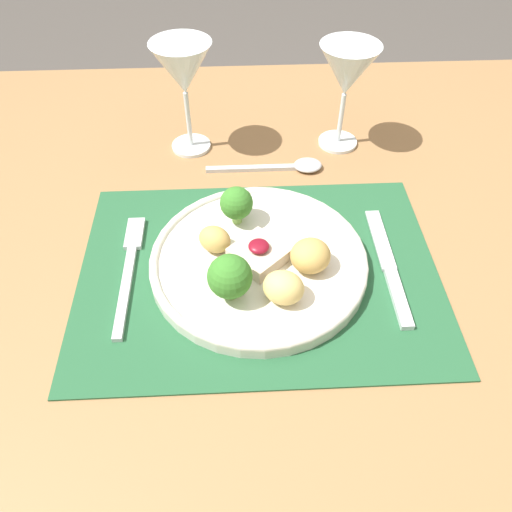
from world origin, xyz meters
TOP-DOWN VIEW (x-y plane):
  - ground_plane at (0.00, 0.00)m, footprint 8.00×8.00m
  - dining_table at (0.00, 0.00)m, footprint 1.30×1.18m
  - placemat at (0.00, 0.00)m, footprint 0.48×0.35m
  - dinner_plate at (-0.00, 0.00)m, footprint 0.29×0.29m
  - fork at (-0.17, 0.02)m, footprint 0.02×0.21m
  - knife at (0.17, -0.01)m, footprint 0.02×0.21m
  - spoon at (0.06, 0.22)m, footprint 0.19×0.04m
  - wine_glass_near at (0.15, 0.29)m, footprint 0.10×0.10m
  - wine_glass_far at (-0.10, 0.29)m, footprint 0.10×0.10m

SIDE VIEW (x-z plane):
  - ground_plane at x=0.00m, z-range 0.00..0.00m
  - dining_table at x=0.00m, z-range 0.30..1.07m
  - placemat at x=0.00m, z-range 0.77..0.77m
  - spoon at x=0.06m, z-range 0.77..0.78m
  - fork at x=-0.17m, z-range 0.77..0.78m
  - knife at x=0.17m, z-range 0.77..0.78m
  - dinner_plate at x=0.00m, z-range 0.75..0.83m
  - wine_glass_near at x=0.15m, z-range 0.81..0.99m
  - wine_glass_far at x=-0.10m, z-range 0.81..1.00m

